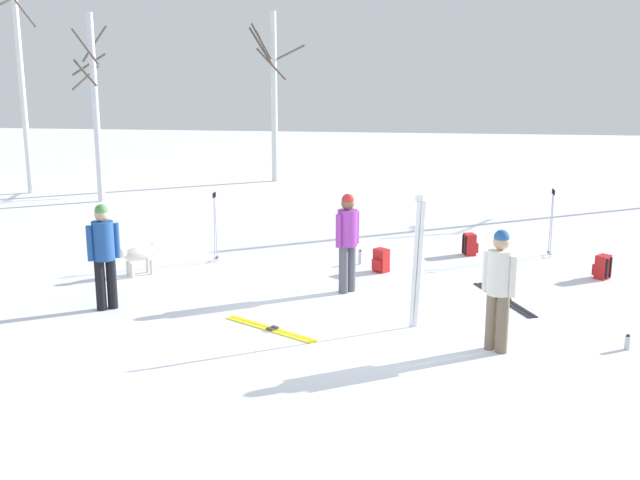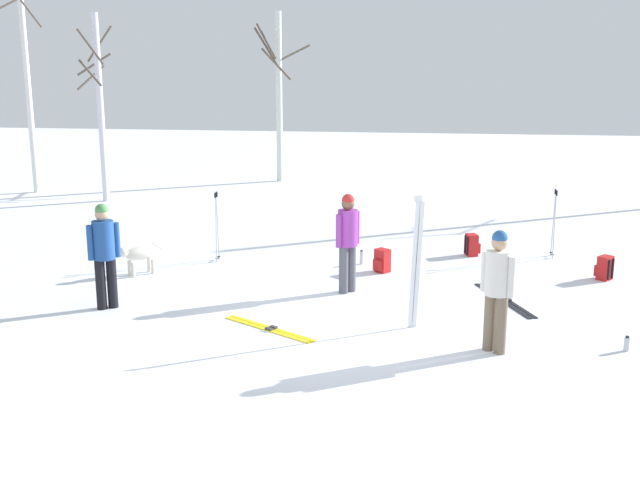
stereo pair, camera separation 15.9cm
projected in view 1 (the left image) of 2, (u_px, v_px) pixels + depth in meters
The scene contains 18 objects.
ground_plane at pixel (323, 331), 11.55m from camera, with size 60.00×60.00×0.00m, color white.
person_0 at pixel (347, 237), 13.21m from camera, with size 0.37×0.42×1.72m.
person_1 at pixel (104, 250), 12.32m from camera, with size 0.44×0.35×1.72m.
person_2 at pixel (499, 283), 10.55m from camera, with size 0.43×0.36×1.72m.
dog at pixel (137, 255), 14.35m from camera, with size 0.67×0.66×0.57m.
ski_pair_planted_0 at pixel (417, 263), 11.49m from camera, with size 0.20×0.06×2.01m.
ski_pair_lying_0 at pixel (270, 329), 11.60m from camera, with size 1.54×1.06×0.05m.
ski_pair_lying_1 at pixel (504, 299), 13.00m from camera, with size 0.87×1.87×0.05m.
ski_poles_0 at pixel (215, 225), 15.25m from camera, with size 0.07×0.21×1.38m.
ski_poles_1 at pixel (551, 221), 15.63m from camera, with size 0.07×0.26×1.38m.
backpack_0 at pixel (381, 261), 14.64m from camera, with size 0.34×0.35×0.44m.
backpack_1 at pixel (470, 245), 15.87m from camera, with size 0.33×0.31×0.44m.
backpack_2 at pixel (602, 267), 14.19m from camera, with size 0.35×0.34×0.44m.
water_bottle_0 at pixel (627, 343), 10.80m from camera, with size 0.08×0.08×0.22m.
water_bottle_1 at pixel (360, 257), 15.19m from camera, with size 0.07×0.07×0.28m.
birch_tree_0 at pixel (19, 56), 22.09m from camera, with size 1.67×1.67×7.60m.
birch_tree_1 at pixel (95, 104), 21.07m from camera, with size 1.00×1.11×5.07m.
birch_tree_2 at pixel (274, 93), 24.48m from camera, with size 1.74×1.75×5.29m.
Camera 1 is at (1.27, -10.85, 4.00)m, focal length 43.76 mm.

